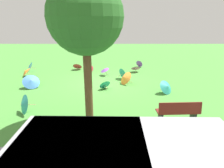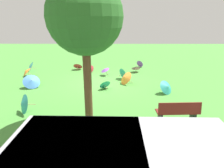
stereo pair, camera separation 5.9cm
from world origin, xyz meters
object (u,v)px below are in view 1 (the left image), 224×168
parasol_red_0 (78,66)px  parasol_teal_3 (167,87)px  parasol_blue_1 (30,66)px  parasol_teal_4 (23,104)px  parasol_orange_0 (125,78)px  parasol_teal_2 (104,84)px  parasol_blue_0 (31,81)px  parasol_purple_3 (140,64)px  parasol_red_2 (89,69)px  parasol_purple_1 (105,69)px  parasol_pink_0 (135,68)px  shade_tree (85,18)px  van_dark (118,165)px  parasol_teal_0 (123,73)px  park_bench (178,112)px  parasol_orange_1 (26,71)px

parasol_red_0 → parasol_teal_3: bearing=137.6°
parasol_blue_1 → parasol_teal_4: size_ratio=0.89×
parasol_orange_0 → parasol_teal_2: parasol_orange_0 is taller
parasol_blue_0 → parasol_purple_3: (-6.94, -5.14, -0.13)m
parasol_blue_0 → parasol_red_2: size_ratio=1.63×
parasol_red_2 → parasol_teal_4: (2.05, 6.43, 0.14)m
parasol_purple_1 → parasol_teal_4: 6.55m
parasol_pink_0 → parasol_blue_1: bearing=-2.0°
parasol_teal_4 → shade_tree: bearing=168.0°
van_dark → parasol_red_2: (1.78, -10.43, -0.62)m
parasol_teal_2 → parasol_blue_1: 7.07m
parasol_teal_0 → parasol_blue_0: bearing=18.1°
parasol_teal_0 → parasol_blue_1: bearing=-16.1°
parasol_blue_0 → parasol_orange_0: bearing=-172.5°
parasol_blue_0 → parasol_red_2: parasol_blue_0 is taller
van_dark → parasol_blue_1: 12.71m
parasol_orange_0 → parasol_blue_0: size_ratio=0.88×
van_dark → parasol_teal_3: bearing=-114.0°
park_bench → parasol_teal_0: 5.93m
parasol_teal_2 → parasol_purple_1: (0.09, -2.69, 0.15)m
parasol_teal_2 → parasol_purple_1: 2.70m
park_bench → parasol_blue_1: 11.70m
van_dark → parasol_purple_3: bearing=-100.1°
parasol_blue_1 → parasol_purple_1: 5.92m
van_dark → parasol_purple_3: 12.51m
van_dark → parasol_orange_0: size_ratio=4.33×
parasol_teal_0 → parasol_teal_2: size_ratio=1.01×
parasol_teal_0 → parasol_pink_0: parasol_teal_0 is taller
parasol_pink_0 → parasol_purple_3: 1.71m
parasol_teal_0 → parasol_blue_1: size_ratio=1.01×
parasol_orange_1 → parasol_teal_4: bearing=112.4°
parasol_teal_2 → parasol_blue_1: parasol_blue_1 is taller
parasol_red_2 → parasol_teal_4: size_ratio=0.84×
parasol_teal_3 → parasol_blue_1: 10.34m
parasol_orange_0 → parasol_orange_1: (6.76, -1.63, -0.04)m
parasol_pink_0 → parasol_teal_4: size_ratio=0.74×
park_bench → parasol_red_0: bearing=-57.4°
parasol_orange_0 → parasol_teal_4: (4.50, 3.87, 0.01)m
parasol_blue_0 → parasol_teal_2: size_ratio=1.54×
parasol_teal_2 → parasol_red_2: bearing=-70.0°
parasol_blue_0 → parasol_teal_3: 7.60m
parasol_purple_1 → parasol_purple_3: 3.83m
parasol_pink_0 → parasol_red_2: (3.44, 0.23, -0.04)m
parasol_red_2 → parasol_teal_4: 6.75m
parasol_red_2 → parasol_blue_1: bearing=-6.4°
van_dark → parasol_orange_0: (-0.67, -7.87, -0.50)m
parasol_red_2 → parasol_purple_1: (-1.15, 0.72, 0.16)m
parasol_orange_1 → parasol_teal_2: bearing=156.0°
parasol_orange_1 → parasol_red_2: parasol_orange_1 is taller
shade_tree → parasol_teal_4: shade_tree is taller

